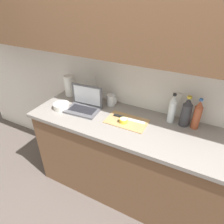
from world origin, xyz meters
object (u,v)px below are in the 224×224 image
object	(u,v)px
cutting_board	(127,121)
knife	(124,117)
measuring_cup	(111,100)
bottle_water_clear	(172,109)
laptop	(84,104)
paper_towel_roll	(69,86)
bottle_green_soda	(197,115)
lemon_half_cut	(124,121)
bowl_white	(61,106)
bottle_oil_tall	(186,112)

from	to	relation	value
cutting_board	knife	size ratio (longest dim) A/B	1.23
measuring_cup	bottle_water_clear	bearing A→B (deg)	-1.67
laptop	paper_towel_roll	distance (m)	0.37
bottle_green_soda	paper_towel_roll	size ratio (longest dim) A/B	1.24
paper_towel_roll	bottle_green_soda	bearing A→B (deg)	-0.43
knife	bottle_water_clear	world-z (taller)	bottle_water_clear
cutting_board	lemon_half_cut	bearing A→B (deg)	-115.68
measuring_cup	paper_towel_roll	xyz separation A→B (m)	(-0.51, -0.01, 0.06)
bottle_green_soda	bottle_water_clear	world-z (taller)	bottle_green_soda
cutting_board	bottle_green_soda	bearing A→B (deg)	18.59
laptop	cutting_board	size ratio (longest dim) A/B	0.92
lemon_half_cut	bowl_white	size ratio (longest dim) A/B	0.46
bottle_green_soda	bowl_white	distance (m)	1.26
knife	bottle_green_soda	xyz separation A→B (m)	(0.60, 0.16, 0.11)
cutting_board	paper_towel_roll	bearing A→B (deg)	165.87
bottle_green_soda	measuring_cup	size ratio (longest dim) A/B	2.47
bottle_green_soda	bottle_water_clear	xyz separation A→B (m)	(-0.21, 0.00, -0.00)
bowl_white	bottle_oil_tall	bearing A→B (deg)	13.43
bottle_water_clear	paper_towel_roll	bearing A→B (deg)	179.49
knife	bottle_oil_tall	xyz separation A→B (m)	(0.51, 0.16, 0.11)
bowl_white	paper_towel_roll	distance (m)	0.31
measuring_cup	bowl_white	world-z (taller)	measuring_cup
measuring_cup	laptop	bearing A→B (deg)	-135.10
cutting_board	bottle_water_clear	distance (m)	0.41
knife	bowl_white	distance (m)	0.64
laptop	lemon_half_cut	bearing A→B (deg)	-10.10
measuring_cup	bottle_green_soda	bearing A→B (deg)	-1.25
bowl_white	bottle_water_clear	bearing A→B (deg)	14.93
bottle_green_soda	bowl_white	bearing A→B (deg)	-167.51
lemon_half_cut	bottle_oil_tall	size ratio (longest dim) A/B	0.26
laptop	bottle_green_soda	world-z (taller)	bottle_green_soda
measuring_cup	paper_towel_roll	bearing A→B (deg)	-179.11
bottle_green_soda	paper_towel_roll	distance (m)	1.33
cutting_board	lemon_half_cut	xyz separation A→B (m)	(-0.02, -0.03, 0.02)
measuring_cup	bowl_white	distance (m)	0.50
laptop	bottle_oil_tall	distance (m)	0.94
bottle_oil_tall	paper_towel_roll	xyz separation A→B (m)	(-1.24, 0.01, -0.02)
lemon_half_cut	bottle_water_clear	distance (m)	0.43
lemon_half_cut	measuring_cup	xyz separation A→B (m)	(-0.25, 0.24, 0.03)
paper_towel_roll	lemon_half_cut	bearing A→B (deg)	-16.73
bottle_oil_tall	bottle_water_clear	distance (m)	0.12
lemon_half_cut	bottle_water_clear	world-z (taller)	bottle_water_clear
laptop	bottle_oil_tall	world-z (taller)	bottle_oil_tall
laptop	lemon_half_cut	xyz separation A→B (m)	(0.44, -0.04, -0.03)
laptop	knife	size ratio (longest dim) A/B	1.13
bottle_oil_tall	bowl_white	world-z (taller)	bottle_oil_tall
bottle_oil_tall	bottle_water_clear	world-z (taller)	bottle_oil_tall
knife	measuring_cup	size ratio (longest dim) A/B	2.62
cutting_board	bottle_oil_tall	distance (m)	0.52
cutting_board	paper_towel_roll	distance (m)	0.81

